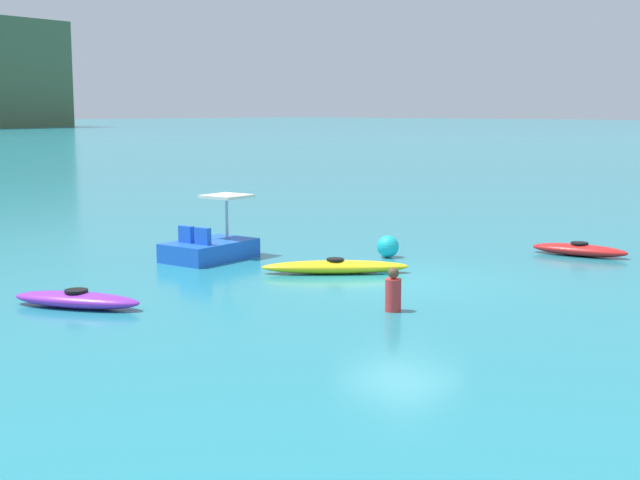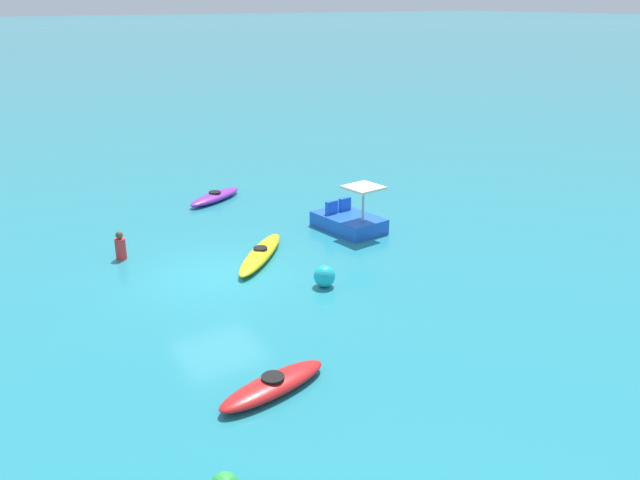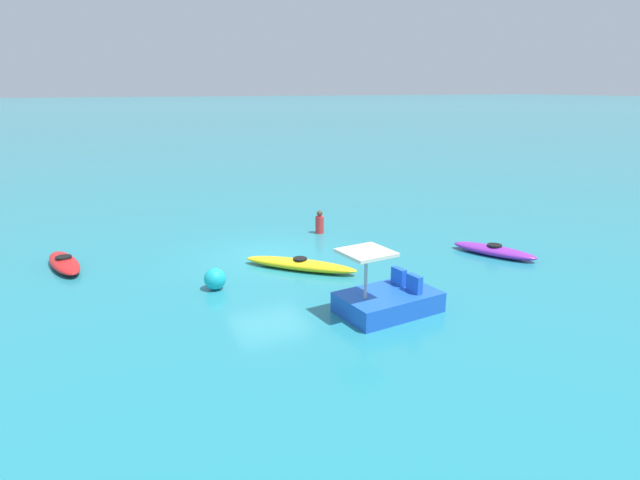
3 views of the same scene
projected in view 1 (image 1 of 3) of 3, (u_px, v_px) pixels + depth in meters
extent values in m
plane|color=teal|center=(402.00, 280.00, 20.79)|extent=(600.00, 600.00, 0.00)
ellipsoid|color=red|center=(579.00, 250.00, 24.21)|extent=(1.25, 2.70, 0.32)
cylinder|color=black|center=(580.00, 243.00, 24.18)|extent=(0.55, 0.55, 0.05)
ellipsoid|color=yellow|center=(335.00, 267.00, 21.59)|extent=(3.04, 2.97, 0.32)
cylinder|color=black|center=(335.00, 259.00, 21.56)|extent=(0.60, 0.60, 0.05)
ellipsoid|color=purple|center=(77.00, 300.00, 17.88)|extent=(1.94, 2.81, 0.32)
cylinder|color=black|center=(76.00, 291.00, 17.85)|extent=(0.63, 0.63, 0.05)
cube|color=blue|center=(210.00, 250.00, 23.56)|extent=(2.57, 1.78, 0.50)
cube|color=blue|center=(186.00, 234.00, 23.22)|extent=(0.21, 0.46, 0.44)
cube|color=blue|center=(203.00, 236.00, 22.87)|extent=(0.21, 0.46, 0.44)
cylinder|color=#B2B2B7|center=(227.00, 218.00, 24.00)|extent=(0.08, 0.08, 1.10)
cube|color=silver|center=(227.00, 196.00, 23.91)|extent=(1.23, 1.23, 0.08)
sphere|color=#19B7C6|center=(388.00, 246.00, 23.91)|extent=(0.60, 0.60, 0.60)
cylinder|color=red|center=(393.00, 295.00, 17.53)|extent=(0.33, 0.33, 0.65)
sphere|color=brown|center=(393.00, 273.00, 17.46)|extent=(0.22, 0.22, 0.22)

